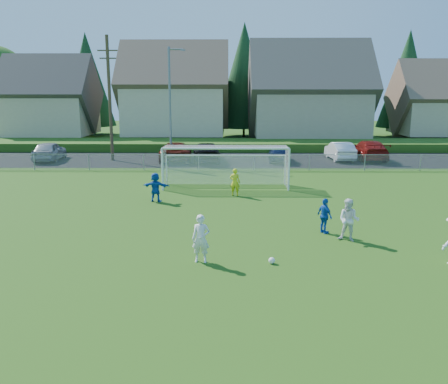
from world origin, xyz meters
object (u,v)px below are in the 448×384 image
Objects in this scene: player_white_b at (349,220)px; player_blue_b at (156,187)px; car_d at (206,152)px; goalkeeper at (235,182)px; player_white_a at (201,239)px; car_g at (369,150)px; car_c at (176,151)px; car_a at (49,151)px; soccer_goal at (226,160)px; player_blue_a at (325,216)px; car_f at (340,151)px; soccer_ball at (272,261)px; car_e at (279,153)px.

player_white_b reaches higher than player_blue_b.
player_blue_b is at bearing 169.03° from player_white_b.
goalkeeper is at bearing 95.58° from car_d.
player_white_a is 0.29× the size of car_g.
player_white_a is 9.37m from player_blue_b.
car_d is at bearing 164.15° from car_c.
soccer_goal is at bearing 139.51° from car_a.
car_c is at bearing 139.80° from player_white_b.
player_white_a is at bearing 98.05° from player_blue_a.
car_g is at bearing 99.11° from player_white_b.
player_blue_a is at bearing 126.89° from goalkeeper.
player_white_a is 0.36× the size of car_f.
player_white_b reaches higher than soccer_ball.
player_white_a reaches higher than car_g.
player_blue_a is 0.27× the size of car_d.
car_e is (8.49, -0.53, -0.06)m from car_c.
soccer_ball is at bearing 68.96° from car_g.
car_c reaches higher than player_blue_a.
player_white_b reaches higher than car_d.
player_blue_b is 0.21× the size of soccer_goal.
car_a is 1.02× the size of car_f.
player_blue_a is at bearing 151.88° from player_white_b.
soccer_ball is 0.13× the size of player_white_a.
player_white_a reaches higher than car_e.
car_e is (5.94, -0.01, -0.06)m from car_d.
soccer_goal is (3.61, 3.92, 0.86)m from player_blue_b.
car_e is at bearing 9.44° from car_f.
player_white_b is 1.09× the size of goalkeeper.
soccer_ball is 0.13× the size of player_white_b.
car_g is (7.78, 20.98, 0.09)m from player_blue_a.
car_c is at bearing 102.94° from player_white_a.
soccer_ball is at bearing 105.95° from goalkeeper.
player_white_b is at bearing 128.34° from car_a.
player_white_a is 6.01m from player_white_b.
car_a is 10.49m from car_c.
player_white_a is 23.72m from car_e.
soccer_goal is at bearing -122.46° from player_blue_b.
goalkeeper is 0.33× the size of car_a.
player_blue_a is 0.31× the size of car_a.
car_a reaches higher than player_blue_a.
car_c is 11.70m from soccer_goal.
player_white_a is 1.07× the size of goalkeeper.
goalkeeper is at bearing 55.03° from car_f.
goalkeeper is at bearing 52.61° from car_g.
soccer_ball is 0.05× the size of car_f.
car_d is 1.16× the size of car_f.
goalkeeper is at bearing 105.16° from car_c.
player_white_a reaches higher than car_c.
player_white_b is (5.53, 2.36, 0.01)m from player_white_a.
car_g is at bearing 67.37° from soccer_ball.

